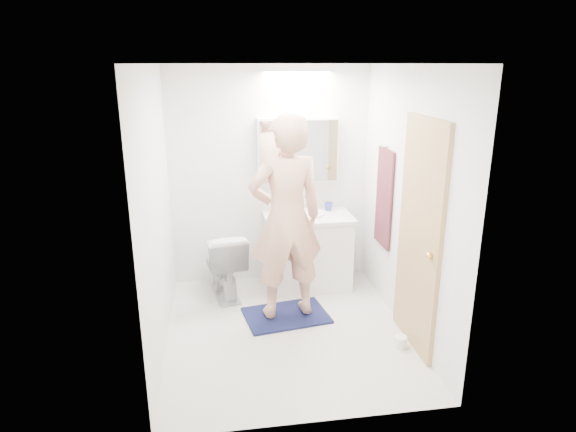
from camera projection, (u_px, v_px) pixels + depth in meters
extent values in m
plane|color=silver|center=(287.00, 331.00, 4.63)|extent=(2.50, 2.50, 0.00)
plane|color=white|center=(287.00, 64.00, 3.91)|extent=(2.50, 2.50, 0.00)
plane|color=white|center=(270.00, 177.00, 5.45)|extent=(2.50, 0.00, 2.50)
plane|color=white|center=(316.00, 264.00, 3.09)|extent=(2.50, 0.00, 2.50)
plane|color=white|center=(157.00, 214.00, 4.11)|extent=(0.00, 2.50, 2.50)
plane|color=white|center=(407.00, 203.00, 4.43)|extent=(0.00, 2.50, 2.50)
cube|color=white|center=(308.00, 252.00, 5.48)|extent=(0.90, 0.55, 0.78)
cube|color=silver|center=(308.00, 217.00, 5.35)|extent=(0.95, 0.58, 0.04)
cylinder|color=white|center=(308.00, 213.00, 5.37)|extent=(0.36, 0.36, 0.03)
cylinder|color=silver|center=(305.00, 203.00, 5.53)|extent=(0.02, 0.02, 0.16)
cube|color=white|center=(298.00, 150.00, 5.33)|extent=(0.88, 0.14, 0.70)
cube|color=silver|center=(299.00, 152.00, 5.26)|extent=(0.84, 0.01, 0.66)
imported|color=silver|center=(224.00, 263.00, 5.24)|extent=(0.52, 0.77, 0.73)
cube|color=#161D46|center=(286.00, 315.00, 4.88)|extent=(0.88, 0.67, 0.02)
imported|color=tan|center=(286.00, 218.00, 4.58)|extent=(0.78, 0.57, 1.95)
cube|color=tan|center=(419.00, 237.00, 4.15)|extent=(0.04, 0.80, 2.00)
sphere|color=gold|center=(429.00, 256.00, 3.88)|extent=(0.06, 0.06, 0.06)
cube|color=#181137|center=(384.00, 198.00, 4.97)|extent=(0.02, 0.42, 1.00)
cylinder|color=silver|center=(386.00, 147.00, 4.82)|extent=(0.07, 0.02, 0.02)
imported|color=#CAC383|center=(284.00, 203.00, 5.42)|extent=(0.11, 0.11, 0.23)
imported|color=#568BB9|center=(294.00, 204.00, 5.47)|extent=(0.11, 0.11, 0.17)
imported|color=#3A43B0|center=(329.00, 207.00, 5.52)|extent=(0.10, 0.10, 0.09)
cylinder|color=white|center=(401.00, 342.00, 4.35)|extent=(0.11, 0.11, 0.10)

